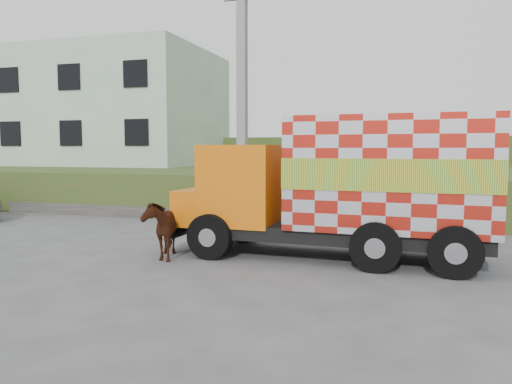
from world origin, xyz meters
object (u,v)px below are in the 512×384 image
(utility_pole, at_px, (242,96))
(pedestrian, at_px, (291,151))
(cow, at_px, (161,228))
(cargo_truck, at_px, (347,187))

(utility_pole, relative_size, pedestrian, 5.16)
(cow, xyz_separation_m, pedestrian, (1.08, 7.86, 1.63))
(utility_pole, height_order, cow, utility_pole)
(cow, relative_size, pedestrian, 0.98)
(utility_pole, distance_m, cargo_truck, 6.77)
(cargo_truck, distance_m, cow, 4.13)
(cargo_truck, height_order, cow, cargo_truck)
(cow, bearing_deg, pedestrian, 59.13)
(utility_pole, distance_m, cow, 6.86)
(cow, distance_m, pedestrian, 8.10)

